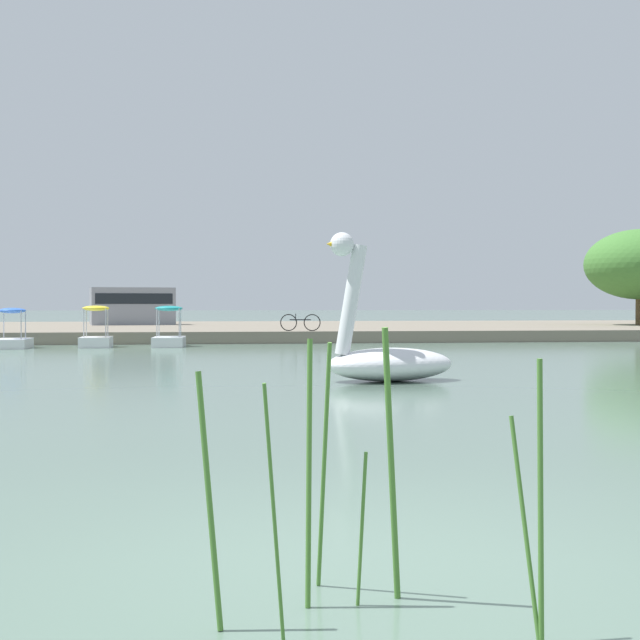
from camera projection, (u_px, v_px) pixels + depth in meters
ground_plane at (363, 557)px, 5.72m from camera, size 446.77×446.77×0.00m
shore_bank_far at (218, 330)px, 47.06m from camera, size 152.89×22.02×0.49m
swan_boat at (386, 355)px, 18.73m from camera, size 2.96×2.00×3.05m
pedal_boat_teal at (169, 335)px, 34.05m from camera, size 1.24×2.10×1.53m
pedal_boat_yellow at (96, 335)px, 33.54m from camera, size 1.12×1.75×1.54m
pedal_boat_blue at (12, 336)px, 32.84m from camera, size 1.20×2.08×1.46m
tree_broadleaf_right at (640, 264)px, 47.79m from camera, size 7.17×7.05×5.05m
bicycle_parked at (300, 322)px, 37.22m from camera, size 1.64×0.40×0.71m
parked_van at (132, 305)px, 48.39m from camera, size 4.62×2.65×1.98m
reed_clump_foreground at (258, 489)px, 4.56m from camera, size 3.45×1.05×1.48m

